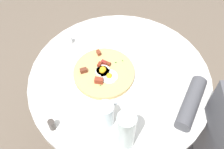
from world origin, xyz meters
TOP-DOWN VIEW (x-y plane):
  - ground_plane at (0.00, 0.00)m, footprint 6.00×6.00m
  - dining_table at (0.00, 0.00)m, footprint 0.87×0.87m
  - pizza_plate at (0.08, -0.01)m, footprint 0.33×0.33m
  - breakfast_pizza at (0.08, -0.01)m, footprint 0.29×0.29m
  - bread_plate at (-0.19, 0.11)m, footprint 0.18×0.18m
  - napkin at (-0.24, -0.13)m, footprint 0.17×0.19m
  - fork at (-0.23, -0.13)m, footprint 0.04×0.18m
  - knife at (-0.26, -0.13)m, footprint 0.04×0.18m
  - water_glass at (0.06, 0.23)m, footprint 0.07×0.07m
  - water_bottle at (-0.02, 0.32)m, footprint 0.07×0.07m
  - salt_shaker at (0.26, -0.22)m, footprint 0.03×0.03m
  - pepper_shaker at (0.28, 0.26)m, footprint 0.03×0.03m

SIDE VIEW (x-z plane):
  - ground_plane at x=0.00m, z-range 0.00..0.00m
  - dining_table at x=0.00m, z-range 0.19..0.90m
  - napkin at x=-0.24m, z-range 0.71..0.71m
  - bread_plate at x=-0.19m, z-range 0.71..0.72m
  - pizza_plate at x=0.08m, z-range 0.71..0.72m
  - fork at x=-0.23m, z-range 0.71..0.72m
  - knife at x=-0.26m, z-range 0.71..0.72m
  - breakfast_pizza at x=0.08m, z-range 0.71..0.76m
  - salt_shaker at x=0.26m, z-range 0.71..0.76m
  - pepper_shaker at x=0.28m, z-range 0.71..0.77m
  - water_glass at x=0.06m, z-range 0.71..0.84m
  - water_bottle at x=-0.02m, z-range 0.71..0.93m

